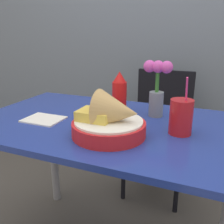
% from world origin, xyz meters
% --- Properties ---
extents(wall_window, '(7.00, 0.06, 2.60)m').
position_xyz_m(wall_window, '(0.00, 1.11, 1.30)').
color(wall_window, slate).
rests_on(wall_window, ground_plane).
extents(dining_table, '(1.19, 0.71, 0.75)m').
position_xyz_m(dining_table, '(0.00, 0.00, 0.64)').
color(dining_table, '#233893').
rests_on(dining_table, ground_plane).
extents(chair_far_window, '(0.40, 0.40, 0.86)m').
position_xyz_m(chair_far_window, '(0.07, 0.75, 0.51)').
color(chair_far_window, black).
rests_on(chair_far_window, ground_plane).
extents(food_basket, '(0.28, 0.28, 0.17)m').
position_xyz_m(food_basket, '(0.06, -0.14, 0.81)').
color(food_basket, red).
rests_on(food_basket, dining_table).
extents(ketchup_bottle, '(0.07, 0.07, 0.20)m').
position_xyz_m(ketchup_bottle, '(0.00, 0.11, 0.85)').
color(ketchup_bottle, red).
rests_on(ketchup_bottle, dining_table).
extents(drink_cup, '(0.09, 0.09, 0.22)m').
position_xyz_m(drink_cup, '(0.30, -0.02, 0.81)').
color(drink_cup, red).
rests_on(drink_cup, dining_table).
extents(flower_vase, '(0.13, 0.06, 0.25)m').
position_xyz_m(flower_vase, '(0.16, 0.16, 0.89)').
color(flower_vase, gray).
rests_on(flower_vase, dining_table).
extents(napkin, '(0.17, 0.13, 0.01)m').
position_xyz_m(napkin, '(-0.28, -0.09, 0.75)').
color(napkin, white).
rests_on(napkin, dining_table).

